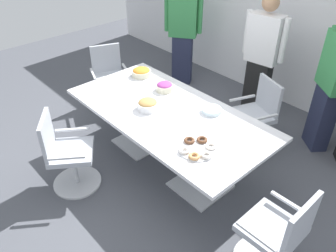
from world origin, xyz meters
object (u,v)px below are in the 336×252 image
at_px(conference_table, 168,121).
at_px(office_chair_1, 110,80).
at_px(person_standing_2, 333,82).
at_px(snack_bowl_cookies, 148,104).
at_px(person_standing_0, 183,31).
at_px(donut_platter, 198,148).
at_px(office_chair_3, 276,237).
at_px(snack_bowl_chips_orange, 141,72).
at_px(snack_bowl_candy_mix, 164,87).
at_px(person_standing_1, 262,56).
at_px(plate_stack, 212,110).
at_px(office_chair_0, 254,118).
at_px(office_chair_2, 67,156).

distance_m(conference_table, office_chair_1, 1.68).
distance_m(person_standing_2, snack_bowl_cookies, 2.18).
bearing_deg(person_standing_0, conference_table, 95.99).
relative_size(office_chair_1, donut_platter, 2.46).
relative_size(office_chair_3, person_standing_0, 0.53).
distance_m(snack_bowl_chips_orange, snack_bowl_cookies, 0.84).
height_order(snack_bowl_cookies, snack_bowl_candy_mix, snack_bowl_cookies).
relative_size(person_standing_1, plate_stack, 7.79).
bearing_deg(snack_bowl_chips_orange, snack_bowl_candy_mix, -4.37).
height_order(office_chair_1, snack_bowl_cookies, office_chair_1).
bearing_deg(office_chair_0, donut_platter, 121.79).
distance_m(person_standing_0, person_standing_1, 1.45).
bearing_deg(person_standing_0, plate_stack, 108.58).
height_order(office_chair_3, person_standing_1, person_standing_1).
distance_m(snack_bowl_cookies, plate_stack, 0.71).
bearing_deg(snack_bowl_candy_mix, conference_table, -36.93).
bearing_deg(snack_bowl_cookies, person_standing_0, 125.56).
bearing_deg(office_chair_2, office_chair_3, 55.70).
relative_size(office_chair_2, donut_platter, 2.46).
xyz_separation_m(office_chair_3, plate_stack, (-1.31, 0.62, 0.37)).
relative_size(office_chair_1, person_standing_0, 0.53).
distance_m(conference_table, snack_bowl_cookies, 0.30).
relative_size(snack_bowl_cookies, snack_bowl_candy_mix, 1.13).
bearing_deg(person_standing_0, donut_platter, 103.11).
height_order(person_standing_1, donut_platter, person_standing_1).
relative_size(person_standing_0, plate_stack, 7.80).
bearing_deg(person_standing_2, plate_stack, 101.36).
bearing_deg(person_standing_2, conference_table, 97.22).
relative_size(person_standing_1, donut_platter, 4.68).
xyz_separation_m(snack_bowl_candy_mix, plate_stack, (0.72, 0.06, -0.03)).
bearing_deg(office_chair_0, conference_table, 88.18).
xyz_separation_m(office_chair_2, snack_bowl_cookies, (0.28, 0.92, 0.40)).
bearing_deg(person_standing_1, person_standing_2, 168.81).
bearing_deg(plate_stack, snack_bowl_chips_orange, -179.14).
xyz_separation_m(office_chair_0, person_standing_0, (-1.91, 0.57, 0.50)).
relative_size(office_chair_2, office_chair_3, 1.00).
bearing_deg(snack_bowl_candy_mix, person_standing_0, 128.46).
xyz_separation_m(person_standing_2, snack_bowl_candy_mix, (-1.41, -1.39, -0.12)).
relative_size(office_chair_3, person_standing_2, 0.52).
height_order(snack_bowl_chips_orange, snack_bowl_cookies, snack_bowl_cookies).
bearing_deg(person_standing_1, donut_platter, 102.01).
bearing_deg(office_chair_3, office_chair_2, 109.62).
relative_size(office_chair_0, snack_bowl_cookies, 3.84).
distance_m(office_chair_1, snack_bowl_candy_mix, 1.32).
bearing_deg(donut_platter, office_chair_0, 100.54).
distance_m(conference_table, snack_bowl_chips_orange, 0.96).
xyz_separation_m(office_chair_1, office_chair_2, (1.18, -1.35, 0.00)).
xyz_separation_m(person_standing_1, donut_platter, (0.71, -2.00, -0.13)).
bearing_deg(donut_platter, office_chair_3, -1.47).
height_order(office_chair_3, donut_platter, office_chair_3).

